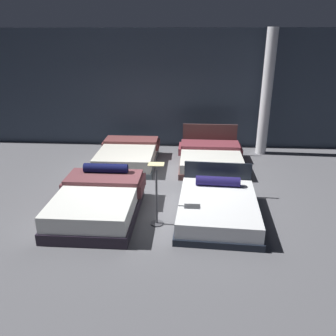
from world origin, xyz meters
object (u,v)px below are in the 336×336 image
Objects in this scene: bed_3 at (211,158)px; support_pillar at (266,94)px; bed_0 at (98,202)px; bed_2 at (128,156)px; bed_1 at (218,207)px; price_sign at (157,201)px.

support_pillar is (1.55, 1.16, 1.53)m from bed_3.
bed_0 is 3.70m from bed_3.
bed_3 is at bearing -0.09° from bed_2.
bed_1 reaches higher than bed_2.
bed_2 is at bearing -162.97° from support_pillar.
bed_2 is 2.25m from bed_3.
bed_2 is at bearing 131.46° from bed_1.
support_pillar reaches higher than bed_1.
bed_1 is 2.83m from bed_3.
support_pillar reaches higher than price_sign.
price_sign reaches higher than bed_0.
support_pillar is (3.80, 1.16, 1.52)m from bed_2.
support_pillar is (2.70, 4.30, 1.28)m from price_sign.
bed_0 is 1.05× the size of bed_3.
bed_3 is 1.70× the size of price_sign.
bed_1 is at bearing 15.68° from price_sign.
bed_2 is 1.77× the size of price_sign.
bed_3 is at bearing 92.79° from bed_1.
bed_0 is 2.31m from bed_1.
support_pillar reaches higher than bed_3.
bed_3 is (0.01, 2.83, 0.00)m from bed_1.
bed_2 is at bearing 109.36° from price_sign.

